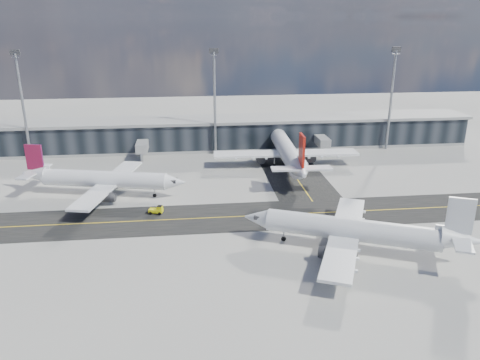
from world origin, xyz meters
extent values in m
plane|color=gray|center=(0.00, 0.00, 0.00)|extent=(300.00, 300.00, 0.00)
cube|color=black|center=(0.00, 4.00, 0.01)|extent=(180.00, 14.00, 0.02)
cube|color=black|center=(18.00, 35.00, 0.01)|extent=(14.00, 50.00, 0.02)
cube|color=yellow|center=(0.00, 4.00, 0.03)|extent=(180.00, 0.25, 0.01)
cube|color=yellow|center=(18.00, 35.00, 0.03)|extent=(0.25, 50.00, 0.01)
cube|color=black|center=(0.00, 55.00, 4.00)|extent=(150.00, 12.00, 8.00)
cube|color=gray|center=(0.00, 55.00, 8.40)|extent=(152.00, 13.00, 0.80)
cube|color=gray|center=(0.00, 55.00, 0.40)|extent=(150.00, 12.20, 0.80)
cube|color=gray|center=(-20.00, 47.00, 3.50)|extent=(3.00, 10.00, 2.40)
cylinder|color=gray|center=(-20.00, 42.00, 1.20)|extent=(0.60, 0.60, 2.40)
cube|color=gray|center=(30.00, 47.00, 3.50)|extent=(3.00, 10.00, 2.40)
cylinder|color=gray|center=(30.00, 42.00, 1.20)|extent=(0.60, 0.60, 2.40)
cylinder|color=gray|center=(-50.00, 48.00, 14.00)|extent=(0.70, 0.70, 28.00)
cube|color=#2D2D30|center=(-50.00, 48.00, 28.20)|extent=(2.50, 0.50, 1.40)
cylinder|color=gray|center=(0.00, 48.00, 14.00)|extent=(0.70, 0.70, 28.00)
cube|color=#2D2D30|center=(0.00, 48.00, 28.20)|extent=(2.50, 0.50, 1.40)
cylinder|color=gray|center=(50.00, 48.00, 14.00)|extent=(0.70, 0.70, 28.00)
cube|color=#2D2D30|center=(50.00, 48.00, 28.20)|extent=(2.50, 0.50, 1.40)
cylinder|color=white|center=(-25.71, 18.83, 3.63)|extent=(27.35, 9.90, 3.63)
cone|color=white|center=(-10.69, 15.22, 3.63)|extent=(5.27, 4.59, 3.63)
cone|color=white|center=(-41.17, 22.55, 4.18)|extent=(6.15, 4.81, 3.63)
cube|color=white|center=(-24.83, 18.62, 2.73)|extent=(11.64, 31.09, 0.45)
cylinder|color=#2D2D30|center=(-22.67, 23.71, 1.73)|extent=(4.20, 2.92, 2.09)
cylinder|color=#2D2D30|center=(-25.22, 13.11, 1.73)|extent=(4.20, 2.92, 2.09)
cube|color=silver|center=(-22.67, 23.71, 2.45)|extent=(1.85, 0.78, 0.73)
cube|color=silver|center=(-25.22, 13.11, 2.45)|extent=(1.85, 0.78, 0.73)
cube|color=maroon|center=(-40.73, 22.44, 7.99)|extent=(3.81, 1.29, 5.63)
cube|color=white|center=(-41.17, 22.55, 4.72)|extent=(5.02, 11.19, 0.32)
cube|color=#2D2D30|center=(-11.13, 15.33, 4.00)|extent=(2.23, 2.37, 0.64)
cylinder|color=gray|center=(-15.11, 16.28, 1.09)|extent=(0.26, 0.26, 1.82)
cylinder|color=black|center=(-15.11, 16.28, 0.41)|extent=(0.87, 0.50, 0.82)
cylinder|color=black|center=(-25.96, 21.69, 0.50)|extent=(1.08, 0.68, 1.00)
cylinder|color=black|center=(-27.23, 16.39, 0.50)|extent=(1.08, 0.68, 1.00)
cylinder|color=white|center=(17.41, 34.33, 4.37)|extent=(5.74, 32.92, 4.37)
cone|color=white|center=(18.18, 52.88, 4.37)|extent=(4.59, 5.64, 4.37)
cone|color=white|center=(16.61, 15.24, 5.02)|extent=(4.64, 6.73, 4.37)
cube|color=white|center=(17.45, 35.42, 3.28)|extent=(37.33, 7.01, 0.55)
cylinder|color=#2D2D30|center=(10.95, 36.79, 2.08)|extent=(2.70, 4.69, 2.51)
cylinder|color=#2D2D30|center=(24.04, 36.24, 2.08)|extent=(2.70, 4.69, 2.51)
cube|color=silver|center=(10.95, 36.79, 2.95)|extent=(0.53, 2.20, 0.87)
cube|color=silver|center=(24.04, 36.24, 2.95)|extent=(0.53, 2.20, 0.87)
cube|color=red|center=(16.63, 15.78, 9.61)|extent=(0.68, 4.60, 6.77)
cube|color=white|center=(16.61, 15.24, 5.68)|extent=(13.22, 3.60, 0.38)
cube|color=#2D2D30|center=(18.16, 52.34, 4.81)|extent=(2.49, 2.28, 0.76)
cylinder|color=gray|center=(17.96, 47.43, 1.31)|extent=(0.27, 0.27, 2.18)
cylinder|color=black|center=(17.96, 47.43, 0.49)|extent=(0.42, 1.00, 0.98)
cylinder|color=black|center=(14.09, 33.38, 0.60)|extent=(0.60, 1.22, 1.20)
cylinder|color=black|center=(20.63, 33.10, 0.60)|extent=(0.60, 1.22, 1.20)
cylinder|color=silver|center=(18.54, -11.73, 3.73)|extent=(27.12, 14.55, 3.73)
cone|color=silver|center=(4.01, -5.42, 3.73)|extent=(5.76, 5.27, 3.73)
cone|color=silver|center=(33.49, -18.22, 4.28)|extent=(6.61, 5.64, 3.73)
cube|color=silver|center=(17.68, -11.36, 2.79)|extent=(16.89, 30.90, 0.47)
cylinder|color=#2D2D30|center=(14.60, -16.11, 1.77)|extent=(4.44, 3.52, 2.14)
cylinder|color=#2D2D30|center=(19.05, -5.86, 1.77)|extent=(4.44, 3.52, 2.14)
cube|color=silver|center=(14.60, -16.11, 2.51)|extent=(1.86, 1.08, 0.75)
cube|color=silver|center=(19.05, -5.86, 2.51)|extent=(1.86, 1.08, 0.75)
cube|color=silver|center=(33.06, -18.04, 8.20)|extent=(3.76, 1.94, 5.78)
cube|color=silver|center=(33.49, -18.22, 4.84)|extent=(6.84, 11.29, 0.33)
cube|color=#2D2D30|center=(4.44, -5.61, 4.10)|extent=(2.53, 2.62, 0.65)
cylinder|color=gray|center=(8.28, -7.28, 1.12)|extent=(0.29, 0.29, 1.86)
cylinder|color=black|center=(8.28, -7.28, 0.42)|extent=(0.90, 0.63, 0.84)
cylinder|color=black|center=(18.28, -14.66, 0.51)|extent=(1.13, 0.84, 1.02)
cylinder|color=black|center=(20.50, -9.54, 0.51)|extent=(1.13, 0.84, 1.02)
cube|color=yellow|center=(-14.31, 7.13, 0.68)|extent=(2.97, 1.93, 0.64)
cube|color=yellow|center=(-13.52, 6.92, 1.28)|extent=(1.27, 1.40, 0.82)
cube|color=black|center=(-13.52, 6.92, 1.60)|extent=(1.17, 1.33, 0.23)
cylinder|color=black|center=(-13.28, 7.47, 0.32)|extent=(0.68, 0.38, 0.64)
cylinder|color=black|center=(-13.58, 6.32, 0.32)|extent=(0.68, 0.38, 0.64)
cylinder|color=black|center=(-15.05, 7.93, 0.32)|extent=(0.68, 0.38, 0.64)
cylinder|color=black|center=(-15.35, 6.78, 0.32)|extent=(0.68, 0.38, 0.64)
imported|color=white|center=(22.04, 35.73, 0.67)|extent=(2.77, 5.04, 1.34)
camera|label=1|loc=(-7.36, -78.78, 36.68)|focal=35.00mm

